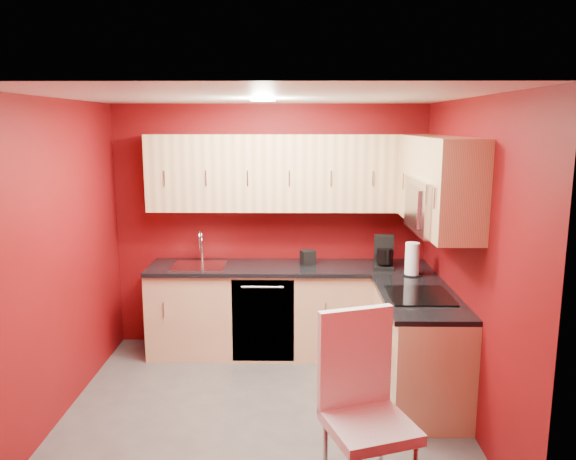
{
  "coord_description": "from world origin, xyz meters",
  "views": [
    {
      "loc": [
        0.25,
        -4.23,
        2.3
      ],
      "look_at": [
        0.19,
        0.55,
        1.39
      ],
      "focal_mm": 35.0,
      "sensor_mm": 36.0,
      "label": 1
    }
  ],
  "objects_px": {
    "coffee_maker": "(384,252)",
    "dining_chair": "(369,415)",
    "microwave": "(438,206)",
    "paper_towel": "(412,259)",
    "napkin_holder": "(308,257)",
    "sink": "(199,262)"
  },
  "relations": [
    {
      "from": "paper_towel",
      "to": "dining_chair",
      "type": "relative_size",
      "value": 0.26
    },
    {
      "from": "coffee_maker",
      "to": "napkin_holder",
      "type": "distance_m",
      "value": 0.76
    },
    {
      "from": "microwave",
      "to": "dining_chair",
      "type": "distance_m",
      "value": 1.85
    },
    {
      "from": "microwave",
      "to": "coffee_maker",
      "type": "xyz_separation_m",
      "value": [
        -0.27,
        0.91,
        -0.59
      ]
    },
    {
      "from": "sink",
      "to": "coffee_maker",
      "type": "xyz_separation_m",
      "value": [
        1.82,
        -0.09,
        0.12
      ]
    },
    {
      "from": "coffee_maker",
      "to": "dining_chair",
      "type": "bearing_deg",
      "value": -93.51
    },
    {
      "from": "microwave",
      "to": "coffee_maker",
      "type": "distance_m",
      "value": 1.12
    },
    {
      "from": "microwave",
      "to": "napkin_holder",
      "type": "xyz_separation_m",
      "value": [
        -1.01,
        1.05,
        -0.68
      ]
    },
    {
      "from": "coffee_maker",
      "to": "dining_chair",
      "type": "relative_size",
      "value": 0.27
    },
    {
      "from": "microwave",
      "to": "paper_towel",
      "type": "xyz_separation_m",
      "value": [
        -0.05,
        0.65,
        -0.6
      ]
    },
    {
      "from": "paper_towel",
      "to": "napkin_holder",
      "type": "bearing_deg",
      "value": 157.2
    },
    {
      "from": "sink",
      "to": "napkin_holder",
      "type": "bearing_deg",
      "value": 2.66
    },
    {
      "from": "coffee_maker",
      "to": "dining_chair",
      "type": "height_order",
      "value": "coffee_maker"
    },
    {
      "from": "paper_towel",
      "to": "dining_chair",
      "type": "distance_m",
      "value": 2.15
    },
    {
      "from": "sink",
      "to": "dining_chair",
      "type": "bearing_deg",
      "value": -59.26
    },
    {
      "from": "dining_chair",
      "to": "coffee_maker",
      "type": "bearing_deg",
      "value": 60.5
    },
    {
      "from": "microwave",
      "to": "dining_chair",
      "type": "height_order",
      "value": "microwave"
    },
    {
      "from": "sink",
      "to": "paper_towel",
      "type": "xyz_separation_m",
      "value": [
        2.05,
        -0.35,
        0.12
      ]
    },
    {
      "from": "sink",
      "to": "napkin_holder",
      "type": "distance_m",
      "value": 1.09
    },
    {
      "from": "sink",
      "to": "paper_towel",
      "type": "relative_size",
      "value": 1.68
    },
    {
      "from": "microwave",
      "to": "napkin_holder",
      "type": "distance_m",
      "value": 1.61
    },
    {
      "from": "sink",
      "to": "paper_towel",
      "type": "bearing_deg",
      "value": -9.79
    }
  ]
}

